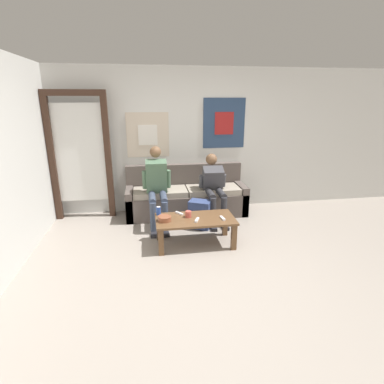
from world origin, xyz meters
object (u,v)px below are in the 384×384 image
(person_seated_adult, at_px, (157,184))
(game_controller_near_left, at_px, (223,218))
(coffee_table, at_px, (195,223))
(game_controller_far_center, at_px, (197,220))
(pillar_candle, at_px, (188,214))
(ceramic_bowl, at_px, (165,218))
(game_controller_near_right, at_px, (179,213))
(couch, at_px, (186,198))
(drink_can_blue, at_px, (159,211))
(person_seated_teen, at_px, (214,185))
(backpack, at_px, (200,215))

(person_seated_adult, distance_m, game_controller_near_left, 1.30)
(coffee_table, relative_size, game_controller_far_center, 7.63)
(pillar_candle, distance_m, game_controller_near_left, 0.48)
(ceramic_bowl, xyz_separation_m, game_controller_near_right, (0.23, 0.22, -0.03))
(person_seated_adult, bearing_deg, game_controller_near_left, -47.71)
(couch, relative_size, person_seated_adult, 1.67)
(ceramic_bowl, xyz_separation_m, pillar_candle, (0.34, 0.08, 0.01))
(drink_can_blue, bearing_deg, couch, 61.83)
(couch, xyz_separation_m, game_controller_near_left, (0.33, -1.32, 0.12))
(pillar_candle, xyz_separation_m, game_controller_near_right, (-0.11, 0.14, -0.03))
(couch, relative_size, game_controller_far_center, 14.56)
(couch, height_order, game_controller_near_right, couch)
(game_controller_near_right, bearing_deg, person_seated_teen, 45.65)
(game_controller_near_right, bearing_deg, game_controller_near_left, -26.30)
(coffee_table, height_order, pillar_candle, pillar_candle)
(game_controller_near_left, bearing_deg, game_controller_near_right, 153.70)
(drink_can_blue, height_order, game_controller_near_right, drink_can_blue)
(person_seated_teen, relative_size, game_controller_near_right, 8.16)
(person_seated_teen, distance_m, game_controller_far_center, 1.10)
(backpack, xyz_separation_m, pillar_candle, (-0.26, -0.51, 0.23))
(game_controller_far_center, bearing_deg, game_controller_near_left, 0.75)
(couch, distance_m, coffee_table, 1.23)
(coffee_table, relative_size, drink_can_blue, 8.96)
(couch, distance_m, backpack, 0.68)
(coffee_table, bearing_deg, person_seated_teen, 62.02)
(drink_can_blue, bearing_deg, pillar_candle, -20.74)
(couch, bearing_deg, ceramic_bowl, -110.74)
(backpack, bearing_deg, pillar_candle, -116.96)
(drink_can_blue, relative_size, game_controller_near_left, 0.84)
(couch, relative_size, game_controller_near_right, 15.59)
(couch, distance_m, person_seated_teen, 0.63)
(game_controller_near_left, bearing_deg, coffee_table, 166.76)
(game_controller_near_left, bearing_deg, backpack, 107.18)
(game_controller_near_right, bearing_deg, couch, 76.58)
(couch, bearing_deg, backpack, -79.25)
(pillar_candle, height_order, game_controller_far_center, pillar_candle)
(coffee_table, distance_m, game_controller_far_center, 0.12)
(person_seated_teen, height_order, ceramic_bowl, person_seated_teen)
(game_controller_near_right, relative_size, game_controller_far_center, 0.93)
(game_controller_far_center, bearing_deg, ceramic_bowl, 171.76)
(game_controller_near_right, bearing_deg, pillar_candle, -51.20)
(game_controller_near_left, xyz_separation_m, game_controller_near_right, (-0.57, 0.28, 0.00))
(couch, bearing_deg, coffee_table, -92.04)
(person_seated_adult, bearing_deg, couch, 35.16)
(pillar_candle, height_order, drink_can_blue, drink_can_blue)
(ceramic_bowl, relative_size, game_controller_near_left, 1.28)
(person_seated_adult, height_order, backpack, person_seated_adult)
(coffee_table, distance_m, ceramic_bowl, 0.45)
(coffee_table, height_order, game_controller_far_center, game_controller_far_center)
(pillar_candle, relative_size, game_controller_far_center, 0.70)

